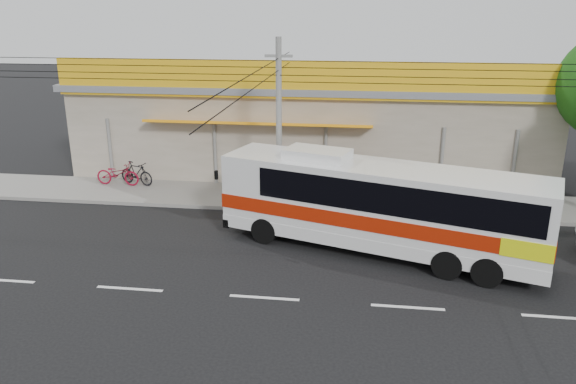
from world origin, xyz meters
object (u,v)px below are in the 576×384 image
at_px(motorbike_dark, 136,173).
at_px(utility_pole, 279,70).
at_px(coach_bus, 384,203).
at_px(motorbike_red, 118,174).

relative_size(motorbike_dark, utility_pole, 0.05).
xyz_separation_m(motorbike_dark, utility_pole, (6.92, -2.49, 4.95)).
distance_m(coach_bus, motorbike_dark, 12.31).
relative_size(motorbike_red, motorbike_dark, 1.13).
bearing_deg(motorbike_red, coach_bus, -112.82).
xyz_separation_m(coach_bus, motorbike_red, (-11.69, 5.51, -1.09)).
bearing_deg(utility_pole, motorbike_dark, 160.24).
relative_size(coach_bus, motorbike_dark, 6.15).
distance_m(motorbike_red, utility_pole, 9.47).
height_order(coach_bus, motorbike_dark, coach_bus).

